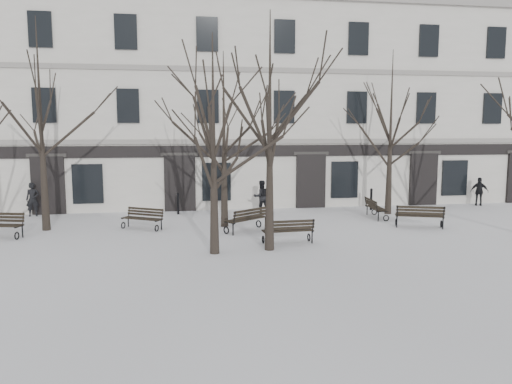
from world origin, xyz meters
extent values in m
plane|color=white|center=(0.00, 0.00, 0.00)|extent=(100.00, 100.00, 0.00)
cube|color=silver|center=(0.00, 13.00, 5.50)|extent=(40.00, 10.00, 11.00)
cube|color=gray|center=(0.00, 7.97, 3.60)|extent=(40.00, 0.12, 0.25)
cube|color=gray|center=(0.00, 7.97, 7.30)|extent=(40.00, 0.12, 0.25)
cube|color=black|center=(0.00, 7.96, 3.10)|extent=(40.00, 0.10, 0.60)
cube|color=black|center=(-10.00, 7.94, 1.45)|extent=(1.60, 0.22, 2.90)
cube|color=#2D2B28|center=(-10.00, 7.90, 2.95)|extent=(1.90, 0.08, 0.18)
cube|color=black|center=(-8.10, 7.95, 1.50)|extent=(1.50, 0.14, 2.00)
cube|color=black|center=(-3.50, 7.94, 1.45)|extent=(1.60, 0.22, 2.90)
cube|color=#2D2B28|center=(-3.50, 7.90, 2.95)|extent=(1.90, 0.08, 0.18)
cube|color=black|center=(-1.60, 7.95, 1.50)|extent=(1.50, 0.14, 2.00)
cube|color=black|center=(3.50, 7.94, 1.45)|extent=(1.60, 0.22, 2.90)
cube|color=#2D2B28|center=(3.50, 7.90, 2.95)|extent=(1.90, 0.08, 0.18)
cube|color=black|center=(5.40, 7.95, 1.50)|extent=(1.50, 0.14, 2.00)
cube|color=black|center=(10.00, 7.94, 1.45)|extent=(1.60, 0.22, 2.90)
cube|color=#2D2B28|center=(10.00, 7.90, 2.95)|extent=(1.90, 0.08, 0.18)
cube|color=black|center=(11.90, 7.95, 1.50)|extent=(1.50, 0.14, 2.00)
cube|color=black|center=(-10.00, 7.95, 5.40)|extent=(1.10, 0.14, 1.70)
cube|color=black|center=(-10.00, 7.95, 9.00)|extent=(1.10, 0.14, 1.70)
cube|color=black|center=(-6.00, 7.95, 5.40)|extent=(1.10, 0.14, 1.70)
cube|color=black|center=(-6.00, 7.95, 9.00)|extent=(1.10, 0.14, 1.70)
cube|color=black|center=(-2.00, 7.95, 5.40)|extent=(1.10, 0.14, 1.70)
cube|color=black|center=(-2.00, 7.95, 9.00)|extent=(1.10, 0.14, 1.70)
cube|color=black|center=(2.00, 7.95, 5.40)|extent=(1.10, 0.14, 1.70)
cube|color=black|center=(2.00, 7.95, 9.00)|extent=(1.10, 0.14, 1.70)
cube|color=black|center=(6.00, 7.95, 5.40)|extent=(1.10, 0.14, 1.70)
cube|color=black|center=(6.00, 7.95, 9.00)|extent=(1.10, 0.14, 1.70)
cube|color=black|center=(10.00, 7.95, 5.40)|extent=(1.10, 0.14, 1.70)
cube|color=black|center=(10.00, 7.95, 9.00)|extent=(1.10, 0.14, 1.70)
cube|color=black|center=(14.00, 7.95, 5.40)|extent=(1.10, 0.14, 1.70)
cube|color=black|center=(14.00, 7.95, 9.00)|extent=(1.10, 0.14, 1.70)
cone|color=black|center=(-2.41, -1.34, 1.54)|extent=(0.34, 0.34, 3.09)
cone|color=black|center=(-0.46, -1.14, 1.72)|extent=(0.34, 0.34, 3.44)
cone|color=black|center=(-9.13, 3.76, 1.84)|extent=(0.34, 0.34, 3.68)
cone|color=black|center=(-1.62, 3.41, 1.58)|extent=(0.34, 0.34, 3.15)
cone|color=black|center=(6.84, 5.41, 1.70)|extent=(0.34, 0.34, 3.40)
torus|color=black|center=(-9.79, 1.99, 0.15)|extent=(0.13, 0.32, 0.32)
cylinder|color=black|center=(-9.69, 2.37, 0.24)|extent=(0.05, 0.05, 0.49)
cube|color=black|center=(-9.74, 2.18, 0.49)|extent=(0.21, 0.59, 0.05)
cube|color=black|center=(-10.58, 2.62, 0.51)|extent=(1.92, 0.60, 0.04)
cube|color=black|center=(-10.56, 2.67, 0.65)|extent=(1.90, 0.54, 0.10)
cube|color=black|center=(-10.56, 2.69, 0.78)|extent=(1.90, 0.54, 0.10)
cube|color=black|center=(-10.55, 2.71, 0.91)|extent=(1.90, 0.54, 0.10)
cylinder|color=black|center=(-9.66, 2.45, 0.71)|extent=(0.08, 0.16, 0.54)
torus|color=black|center=(1.28, -0.02, 0.15)|extent=(0.07, 0.31, 0.30)
cylinder|color=black|center=(1.30, -0.40, 0.24)|extent=(0.05, 0.05, 0.47)
cube|color=black|center=(1.29, -0.21, 0.47)|extent=(0.09, 0.58, 0.05)
torus|color=black|center=(-0.51, -0.13, 0.15)|extent=(0.07, 0.31, 0.30)
cylinder|color=black|center=(-0.49, -0.51, 0.24)|extent=(0.05, 0.05, 0.47)
cube|color=black|center=(-0.50, -0.32, 0.47)|extent=(0.09, 0.58, 0.05)
cube|color=black|center=(0.38, -0.03, 0.49)|extent=(1.90, 0.21, 0.04)
cube|color=black|center=(0.39, -0.18, 0.49)|extent=(1.90, 0.21, 0.04)
cube|color=black|center=(0.40, -0.33, 0.49)|extent=(1.90, 0.21, 0.04)
cube|color=black|center=(0.41, -0.47, 0.49)|extent=(1.90, 0.21, 0.04)
cube|color=black|center=(0.41, -0.52, 0.63)|extent=(1.89, 0.15, 0.09)
cube|color=black|center=(0.41, -0.54, 0.76)|extent=(1.89, 0.15, 0.09)
cube|color=black|center=(0.41, -0.56, 0.88)|extent=(1.89, 0.15, 0.09)
cylinder|color=black|center=(1.30, -0.48, 0.68)|extent=(0.05, 0.15, 0.52)
cylinder|color=black|center=(-0.48, -0.59, 0.68)|extent=(0.05, 0.15, 0.52)
torus|color=black|center=(7.64, 1.66, 0.16)|extent=(0.16, 0.32, 0.32)
cylinder|color=black|center=(7.50, 1.29, 0.25)|extent=(0.06, 0.06, 0.50)
cube|color=black|center=(7.57, 1.47, 0.50)|extent=(0.26, 0.59, 0.06)
torus|color=black|center=(5.86, 2.32, 0.16)|extent=(0.16, 0.32, 0.32)
cylinder|color=black|center=(5.72, 1.94, 0.25)|extent=(0.06, 0.06, 0.50)
cube|color=black|center=(5.79, 2.13, 0.50)|extent=(0.26, 0.59, 0.06)
cube|color=black|center=(6.77, 2.03, 0.52)|extent=(1.92, 0.79, 0.04)
cube|color=black|center=(6.71, 1.88, 0.52)|extent=(1.92, 0.79, 0.04)
cube|color=black|center=(6.66, 1.74, 0.52)|extent=(1.92, 0.79, 0.04)
cube|color=black|center=(6.60, 1.59, 0.52)|extent=(1.92, 0.79, 0.04)
cube|color=black|center=(6.59, 1.55, 0.67)|extent=(1.90, 0.73, 0.10)
cube|color=black|center=(6.58, 1.53, 0.80)|extent=(1.90, 0.73, 0.10)
cube|color=black|center=(6.57, 1.50, 0.94)|extent=(1.90, 0.73, 0.10)
cylinder|color=black|center=(7.47, 1.20, 0.72)|extent=(0.10, 0.17, 0.55)
cylinder|color=black|center=(5.69, 1.86, 0.72)|extent=(0.10, 0.17, 0.55)
torus|color=black|center=(-5.96, 3.60, 0.14)|extent=(0.19, 0.27, 0.29)
cylinder|color=black|center=(-5.78, 3.90, 0.22)|extent=(0.05, 0.05, 0.45)
cube|color=black|center=(-5.87, 3.75, 0.45)|extent=(0.32, 0.49, 0.05)
torus|color=black|center=(-4.52, 2.72, 0.14)|extent=(0.19, 0.27, 0.29)
cylinder|color=black|center=(-4.33, 3.03, 0.22)|extent=(0.05, 0.05, 0.45)
cube|color=black|center=(-4.42, 2.88, 0.45)|extent=(0.32, 0.49, 0.05)
cube|color=black|center=(-5.26, 3.13, 0.47)|extent=(1.58, 1.00, 0.03)
cube|color=black|center=(-5.19, 3.25, 0.47)|extent=(1.58, 1.00, 0.03)
cube|color=black|center=(-5.12, 3.36, 0.47)|extent=(1.58, 1.00, 0.03)
cube|color=black|center=(-5.04, 3.48, 0.47)|extent=(1.58, 1.00, 0.03)
cube|color=black|center=(-5.02, 3.52, 0.60)|extent=(1.55, 0.95, 0.09)
cube|color=black|center=(-5.01, 3.54, 0.72)|extent=(1.55, 0.95, 0.09)
cube|color=black|center=(-5.00, 3.55, 0.83)|extent=(1.55, 0.95, 0.09)
cylinder|color=black|center=(-5.74, 3.97, 0.65)|extent=(0.11, 0.14, 0.49)
cylinder|color=black|center=(-4.29, 3.10, 0.65)|extent=(0.11, 0.14, 0.49)
torus|color=black|center=(-0.18, 2.92, 0.16)|extent=(0.24, 0.29, 0.32)
cylinder|color=black|center=(0.06, 2.59, 0.25)|extent=(0.06, 0.06, 0.50)
cube|color=black|center=(-0.06, 2.76, 0.50)|extent=(0.41, 0.53, 0.06)
torus|color=black|center=(-1.70, 1.77, 0.16)|extent=(0.24, 0.29, 0.32)
cylinder|color=black|center=(-1.46, 1.45, 0.25)|extent=(0.06, 0.06, 0.50)
cube|color=black|center=(-1.58, 1.61, 0.50)|extent=(0.41, 0.53, 0.06)
cube|color=black|center=(-0.97, 2.38, 0.53)|extent=(1.67, 1.29, 0.04)
cube|color=black|center=(-0.87, 2.26, 0.53)|extent=(1.67, 1.29, 0.04)
cube|color=black|center=(-0.78, 2.13, 0.53)|extent=(1.67, 1.29, 0.04)
cube|color=black|center=(-0.69, 2.00, 0.53)|extent=(1.67, 1.29, 0.04)
cube|color=black|center=(-0.66, 1.97, 0.67)|extent=(1.63, 1.24, 0.10)
cube|color=black|center=(-0.64, 1.95, 0.81)|extent=(1.63, 1.24, 0.10)
cube|color=black|center=(-0.63, 1.93, 0.94)|extent=(1.63, 1.24, 0.10)
cylinder|color=black|center=(0.11, 2.52, 0.73)|extent=(0.13, 0.15, 0.56)
cylinder|color=black|center=(-1.41, 1.38, 0.73)|extent=(0.13, 0.15, 0.56)
torus|color=black|center=(5.90, 3.46, 0.14)|extent=(0.30, 0.08, 0.30)
cylinder|color=black|center=(5.53, 3.49, 0.23)|extent=(0.05, 0.05, 0.46)
cube|color=black|center=(5.71, 3.47, 0.46)|extent=(0.57, 0.10, 0.05)
torus|color=black|center=(6.04, 5.21, 0.14)|extent=(0.30, 0.08, 0.30)
cylinder|color=black|center=(5.67, 5.24, 0.23)|extent=(0.05, 0.05, 0.46)
cube|color=black|center=(5.86, 5.22, 0.46)|extent=(0.57, 0.10, 0.05)
cube|color=black|center=(6.01, 4.33, 0.48)|extent=(0.24, 1.86, 0.04)
cube|color=black|center=(5.87, 4.34, 0.48)|extent=(0.24, 1.86, 0.04)
cube|color=black|center=(5.72, 4.35, 0.48)|extent=(0.24, 1.86, 0.04)
cube|color=black|center=(5.58, 4.36, 0.48)|extent=(0.24, 1.86, 0.04)
cube|color=black|center=(5.54, 4.37, 0.62)|extent=(0.19, 1.85, 0.09)
cube|color=black|center=(5.51, 4.37, 0.74)|extent=(0.19, 1.85, 0.09)
cube|color=black|center=(5.49, 4.37, 0.87)|extent=(0.19, 1.85, 0.09)
cylinder|color=black|center=(5.44, 3.50, 0.67)|extent=(0.15, 0.05, 0.51)
cylinder|color=black|center=(5.59, 5.24, 0.67)|extent=(0.15, 0.05, 0.51)
cylinder|color=black|center=(-3.62, 6.90, 0.50)|extent=(0.12, 0.12, 1.00)
sphere|color=black|center=(-3.62, 6.90, 1.02)|extent=(0.14, 0.14, 0.14)
cylinder|color=black|center=(6.45, 6.67, 0.53)|extent=(0.13, 0.13, 1.06)
sphere|color=black|center=(6.45, 6.67, 1.08)|extent=(0.15, 0.15, 0.15)
imported|color=black|center=(-10.63, 7.43, 0.00)|extent=(0.67, 0.51, 1.67)
imported|color=black|center=(0.57, 6.70, 0.00)|extent=(0.91, 0.76, 1.66)
imported|color=black|center=(12.99, 7.17, 0.00)|extent=(1.00, 0.80, 1.58)
camera|label=1|loc=(-3.62, -18.07, 4.22)|focal=35.00mm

